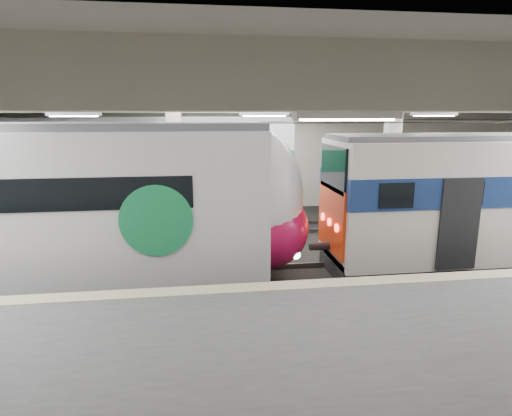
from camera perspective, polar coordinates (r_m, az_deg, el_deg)
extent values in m
cube|color=black|center=(13.44, 2.34, -9.44)|extent=(36.00, 24.00, 0.10)
cube|color=silver|center=(12.48, 2.58, 15.15)|extent=(36.00, 24.00, 0.20)
cube|color=beige|center=(22.49, -2.09, 6.85)|extent=(30.00, 0.10, 5.50)
cube|color=#4F4F51|center=(7.61, 11.76, -23.38)|extent=(30.00, 7.00, 1.10)
cube|color=beige|center=(10.06, 5.69, -10.14)|extent=(30.00, 0.50, 0.02)
cube|color=beige|center=(15.45, -10.61, 4.03)|extent=(0.50, 0.50, 5.50)
cube|color=beige|center=(17.04, 17.43, 4.45)|extent=(0.50, 0.50, 5.50)
cube|color=beige|center=(12.47, 2.57, 13.77)|extent=(30.00, 18.00, 0.50)
cube|color=#59544C|center=(13.40, 2.35, -8.92)|extent=(30.00, 1.52, 0.16)
cube|color=#59544C|center=(18.56, -0.63, -2.76)|extent=(30.00, 1.52, 0.16)
cylinder|color=black|center=(12.47, 2.54, 11.25)|extent=(30.00, 0.03, 0.03)
cylinder|color=black|center=(17.91, -0.67, 11.65)|extent=(30.00, 0.03, 0.03)
cube|color=white|center=(10.51, 4.54, 12.18)|extent=(26.00, 8.40, 0.12)
cube|color=silver|center=(13.42, -28.78, 0.38)|extent=(13.42, 2.99, 4.03)
ellipsoid|color=silver|center=(12.65, 0.86, 1.30)|extent=(2.37, 2.93, 3.95)
ellipsoid|color=#A60D3D|center=(12.87, 1.37, -2.56)|extent=(2.52, 2.99, 2.42)
cylinder|color=#18864A|center=(11.12, -13.15, -1.68)|extent=(1.86, 0.06, 1.86)
cube|color=#4C4C51|center=(13.19, -29.76, 9.39)|extent=(13.42, 2.46, 0.20)
cube|color=black|center=(13.98, -27.84, -8.32)|extent=(13.42, 2.10, 0.70)
cube|color=#BE320C|center=(13.29, 10.01, -1.38)|extent=(0.08, 2.41, 2.03)
cube|color=black|center=(13.01, 10.27, 5.26)|extent=(0.08, 2.27, 1.33)
cube|color=silver|center=(18.35, -19.98, 4.22)|extent=(15.31, 3.63, 4.13)
cube|color=#18864A|center=(18.28, -20.11, 5.91)|extent=(15.35, 3.70, 0.87)
cube|color=#4C4C51|center=(18.19, -20.50, 11.00)|extent=(15.29, 3.09, 0.16)
cube|color=black|center=(18.78, -19.47, -2.62)|extent=(15.30, 3.30, 0.60)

